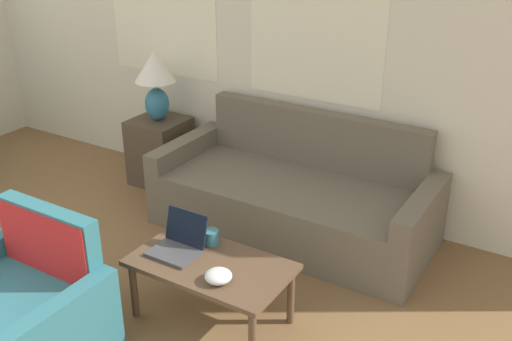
% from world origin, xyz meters
% --- Properties ---
extents(wall_back, '(6.74, 0.06, 2.60)m').
position_xyz_m(wall_back, '(-0.00, 3.98, 1.31)').
color(wall_back, silver).
rests_on(wall_back, ground_plane).
extents(couch, '(2.06, 0.89, 0.86)m').
position_xyz_m(couch, '(0.73, 3.52, 0.26)').
color(couch, '#665B4C').
rests_on(couch, ground_plane).
extents(armchair, '(0.88, 0.83, 0.81)m').
position_xyz_m(armchair, '(0.12, 1.47, 0.25)').
color(armchair, '#2D6B75').
rests_on(armchair, ground_plane).
extents(side_table, '(0.44, 0.44, 0.58)m').
position_xyz_m(side_table, '(-0.68, 3.65, 0.29)').
color(side_table, '#4C3D2D').
rests_on(side_table, ground_plane).
extents(table_lamp, '(0.34, 0.34, 0.59)m').
position_xyz_m(table_lamp, '(-0.68, 3.65, 0.95)').
color(table_lamp, teal).
rests_on(table_lamp, side_table).
extents(coffee_table, '(0.93, 0.53, 0.40)m').
position_xyz_m(coffee_table, '(0.82, 2.31, 0.35)').
color(coffee_table, brown).
rests_on(coffee_table, ground_plane).
extents(laptop, '(0.28, 0.27, 0.22)m').
position_xyz_m(laptop, '(0.58, 2.31, 0.45)').
color(laptop, '#47474C').
rests_on(laptop, coffee_table).
extents(cup_navy, '(0.10, 0.10, 0.09)m').
position_xyz_m(cup_navy, '(0.70, 2.48, 0.44)').
color(cup_navy, teal).
rests_on(cup_navy, coffee_table).
extents(snack_bowl, '(0.15, 0.15, 0.07)m').
position_xyz_m(snack_bowl, '(0.96, 2.18, 0.43)').
color(snack_bowl, white).
rests_on(snack_bowl, coffee_table).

